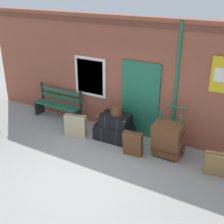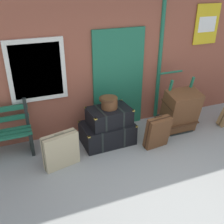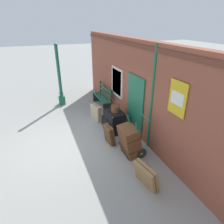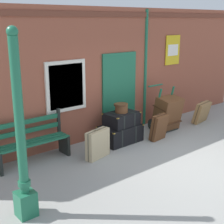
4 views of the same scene
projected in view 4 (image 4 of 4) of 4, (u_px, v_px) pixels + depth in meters
ground_plane at (190, 162)px, 6.95m from camera, size 60.00×60.00×0.00m
brick_facade at (111, 72)px, 8.43m from camera, size 10.40×0.35×3.20m
lamp_post at (22, 151)px, 4.76m from camera, size 0.28×0.28×2.83m
platform_bench at (31, 142)px, 6.84m from camera, size 1.60×0.43×1.01m
steamer_trunk_base at (120, 134)px, 8.04m from camera, size 1.03×0.68×0.43m
steamer_trunk_middle at (122, 119)px, 7.96m from camera, size 0.85×0.60×0.33m
round_hatbox at (121, 107)px, 7.91m from camera, size 0.35×0.32×0.22m
porters_trolley at (162, 119)px, 9.02m from camera, size 0.71×0.65×1.19m
large_brown_trunk at (168, 113)px, 8.83m from camera, size 0.70×0.59×0.94m
suitcase_brown at (98, 144)px, 7.09m from camera, size 0.64×0.32×0.66m
suitcase_tan at (202, 112)px, 9.54m from camera, size 0.72×0.43×0.62m
suitcase_slate at (159, 127)px, 8.14m from camera, size 0.50×0.32×0.67m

